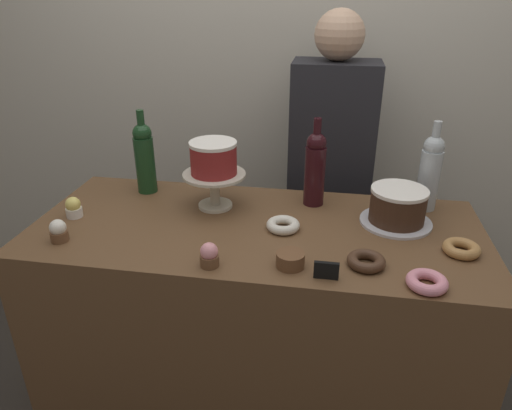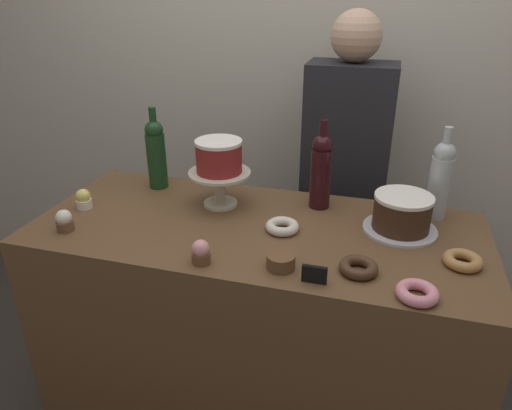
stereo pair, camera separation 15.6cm
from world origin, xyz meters
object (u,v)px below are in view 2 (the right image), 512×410
object	(u,v)px
cupcake_vanilla	(64,221)
donut_maple	(463,261)
wine_bottle_dark_red	(321,170)
cookie_stack	(281,261)
chocolate_round_cake	(402,212)
donut_chocolate	(358,267)
white_layer_cake	(219,156)
wine_bottle_green	(156,153)
cake_stand_pedestal	(220,182)
price_sign_chalkboard	(314,274)
cupcake_strawberry	(201,252)
barista_figure	(343,192)
wine_bottle_clear	(440,179)
donut_pink	(417,293)
donut_sugar	(282,226)
cupcake_lemon	(84,199)

from	to	relation	value
cupcake_vanilla	donut_maple	size ratio (longest dim) A/B	0.66
wine_bottle_dark_red	cookie_stack	bearing A→B (deg)	-95.28
chocolate_round_cake	donut_chocolate	bearing A→B (deg)	-111.05
white_layer_cake	wine_bottle_green	bearing A→B (deg)	162.27
wine_bottle_green	donut_chocolate	xyz separation A→B (m)	(0.83, -0.41, -0.13)
chocolate_round_cake	cake_stand_pedestal	bearing A→B (deg)	177.78
chocolate_round_cake	donut_maple	distance (m)	0.25
wine_bottle_green	price_sign_chalkboard	size ratio (longest dim) A/B	4.65
cake_stand_pedestal	wine_bottle_green	world-z (taller)	wine_bottle_green
white_layer_cake	cupcake_strawberry	bearing A→B (deg)	-78.31
cupcake_vanilla	barista_figure	distance (m)	1.16
price_sign_chalkboard	white_layer_cake	bearing A→B (deg)	136.22
wine_bottle_clear	donut_pink	size ratio (longest dim) A/B	2.91
donut_chocolate	price_sign_chalkboard	xyz separation A→B (m)	(-0.11, -0.08, 0.01)
white_layer_cake	barista_figure	world-z (taller)	barista_figure
chocolate_round_cake	donut_pink	world-z (taller)	chocolate_round_cake
wine_bottle_clear	price_sign_chalkboard	bearing A→B (deg)	-123.27
wine_bottle_green	cookie_stack	size ratio (longest dim) A/B	3.87
white_layer_cake	chocolate_round_cake	distance (m)	0.66
wine_bottle_dark_red	chocolate_round_cake	bearing A→B (deg)	-21.47
wine_bottle_clear	donut_pink	bearing A→B (deg)	-97.64
white_layer_cake	chocolate_round_cake	size ratio (longest dim) A/B	0.89
white_layer_cake	price_sign_chalkboard	world-z (taller)	white_layer_cake
white_layer_cake	donut_sugar	bearing A→B (deg)	-26.74
cupcake_vanilla	donut_sugar	size ratio (longest dim) A/B	0.66
cupcake_vanilla	wine_bottle_dark_red	bearing A→B (deg)	28.09
white_layer_cake	wine_bottle_dark_red	size ratio (longest dim) A/B	0.52
wine_bottle_dark_red	donut_sugar	xyz separation A→B (m)	(-0.09, -0.22, -0.13)
wine_bottle_green	cupcake_strawberry	distance (m)	0.63
donut_pink	donut_sugar	bearing A→B (deg)	148.16
cookie_stack	cake_stand_pedestal	bearing A→B (deg)	131.44
chocolate_round_cake	donut_sugar	size ratio (longest dim) A/B	1.69
chocolate_round_cake	cupcake_strawberry	bearing A→B (deg)	-146.92
chocolate_round_cake	barista_figure	bearing A→B (deg)	115.64
cake_stand_pedestal	chocolate_round_cake	size ratio (longest dim) A/B	1.20
cake_stand_pedestal	price_sign_chalkboard	xyz separation A→B (m)	(0.42, -0.40, -0.06)
cupcake_lemon	donut_pink	xyz separation A→B (m)	(1.16, -0.23, -0.02)
barista_figure	chocolate_round_cake	bearing A→B (deg)	-64.36
white_layer_cake	barista_figure	size ratio (longest dim) A/B	0.10
cookie_stack	wine_bottle_green	bearing A→B (deg)	143.66
cupcake_strawberry	donut_chocolate	world-z (taller)	cupcake_strawberry
cupcake_strawberry	barista_figure	distance (m)	0.93
wine_bottle_dark_red	price_sign_chalkboard	xyz separation A→B (m)	(0.06, -0.49, -0.12)
donut_pink	white_layer_cake	bearing A→B (deg)	150.08
chocolate_round_cake	donut_pink	xyz separation A→B (m)	(0.05, -0.37, -0.05)
cake_stand_pedestal	donut_pink	bearing A→B (deg)	-29.92
cupcake_vanilla	barista_figure	xyz separation A→B (m)	(0.84, 0.80, -0.13)
chocolate_round_cake	cookie_stack	size ratio (longest dim) A/B	2.26
cupcake_lemon	cupcake_strawberry	world-z (taller)	same
cake_stand_pedestal	donut_chocolate	world-z (taller)	cake_stand_pedestal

